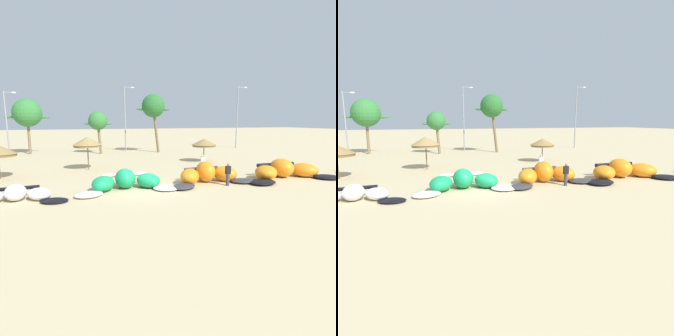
{
  "view_description": "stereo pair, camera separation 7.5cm",
  "coord_description": "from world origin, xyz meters",
  "views": [
    {
      "loc": [
        -3.97,
        -17.16,
        4.61
      ],
      "look_at": [
        2.48,
        2.0,
        1.0
      ],
      "focal_mm": 28.64,
      "sensor_mm": 36.0,
      "label": 1
    },
    {
      "loc": [
        -3.9,
        -17.18,
        4.61
      ],
      "look_at": [
        2.48,
        2.0,
        1.0
      ],
      "focal_mm": 28.64,
      "sensor_mm": 36.0,
      "label": 2
    }
  ],
  "objects": [
    {
      "name": "kite_left",
      "position": [
        -7.57,
        -0.34,
        0.36
      ],
      "size": [
        6.1,
        2.9,
        0.94
      ],
      "color": "black",
      "rests_on": "ground"
    },
    {
      "name": "ground_plane",
      "position": [
        0.0,
        0.0,
        0.0
      ],
      "size": [
        260.0,
        260.0,
        0.0
      ],
      "primitive_type": "plane",
      "color": "#C6B284"
    },
    {
      "name": "kite_right_of_center",
      "position": [
        11.78,
        -0.06,
        0.58
      ],
      "size": [
        8.64,
        4.06,
        1.51
      ],
      "color": "black",
      "rests_on": "ground"
    },
    {
      "name": "beach_umbrella_middle",
      "position": [
        -3.14,
        8.94,
        2.63
      ],
      "size": [
        2.67,
        2.67,
        3.11
      ],
      "color": "brown",
      "rests_on": "ground"
    },
    {
      "name": "lamppost_west",
      "position": [
        -12.16,
        21.36,
        4.56
      ],
      "size": [
        1.48,
        0.24,
        8.14
      ],
      "color": "gray",
      "rests_on": "ground"
    },
    {
      "name": "beach_umbrella_near_palms",
      "position": [
        9.38,
        9.88,
        2.15
      ],
      "size": [
        2.72,
        2.72,
        2.59
      ],
      "color": "brown",
      "rests_on": "ground"
    },
    {
      "name": "lamppost_west_center",
      "position": [
        3.03,
        23.43,
        5.29
      ],
      "size": [
        1.61,
        0.24,
        9.53
      ],
      "color": "gray",
      "rests_on": "ground"
    },
    {
      "name": "palm_left",
      "position": [
        -10.25,
        23.9,
        5.55
      ],
      "size": [
        5.65,
        3.77,
        7.48
      ],
      "color": "#7F6647",
      "rests_on": "ground"
    },
    {
      "name": "person_by_umbrellas",
      "position": [
        6.02,
        -0.84,
        0.82
      ],
      "size": [
        0.36,
        0.24,
        1.62
      ],
      "color": "#383842",
      "rests_on": "ground"
    },
    {
      "name": "palm_center_left",
      "position": [
        6.43,
        20.3,
        6.52
      ],
      "size": [
        4.86,
        3.24,
        8.23
      ],
      "color": "brown",
      "rests_on": "ground"
    },
    {
      "name": "lamppost_east_center",
      "position": [
        21.52,
        22.13,
        5.59
      ],
      "size": [
        1.76,
        0.24,
        10.09
      ],
      "color": "gray",
      "rests_on": "ground"
    },
    {
      "name": "palm_left_of_gap",
      "position": [
        -1.24,
        21.06,
        4.45
      ],
      "size": [
        3.79,
        2.53,
        5.81
      ],
      "color": "#7F6647",
      "rests_on": "ground"
    },
    {
      "name": "person_near_kites",
      "position": [
        6.47,
        4.17,
        0.82
      ],
      "size": [
        0.36,
        0.24,
        1.62
      ],
      "color": "#383842",
      "rests_on": "ground"
    },
    {
      "name": "kite_center",
      "position": [
        5.09,
        0.44,
        0.59
      ],
      "size": [
        7.08,
        3.4,
        1.56
      ],
      "color": "#333338",
      "rests_on": "ground"
    },
    {
      "name": "kite_left_of_center",
      "position": [
        -1.02,
        0.44,
        0.52
      ],
      "size": [
        7.14,
        3.24,
        1.35
      ],
      "color": "white",
      "rests_on": "ground"
    }
  ]
}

